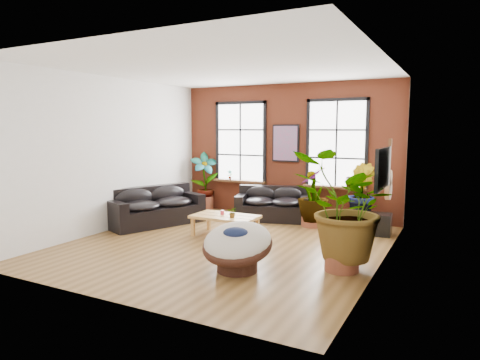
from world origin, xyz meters
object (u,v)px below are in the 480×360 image
at_px(sofa_back, 273,205).
at_px(papasan_chair, 237,245).
at_px(coffee_table, 225,218).
at_px(sofa_left, 155,208).

relative_size(sofa_back, papasan_chair, 1.55).
bearing_deg(coffee_table, sofa_left, 174.81).
height_order(sofa_back, papasan_chair, papasan_chair).
bearing_deg(sofa_left, coffee_table, -73.30).
xyz_separation_m(sofa_back, coffee_table, (-0.26, -2.04, 0.02)).
bearing_deg(sofa_left, sofa_back, -30.00).
distance_m(sofa_back, coffee_table, 2.05).
bearing_deg(papasan_chair, sofa_back, 97.88).
distance_m(coffee_table, papasan_chair, 2.35).
bearing_deg(papasan_chair, coffee_table, 117.34).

